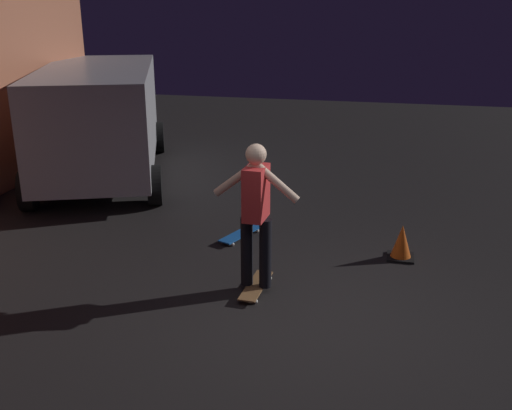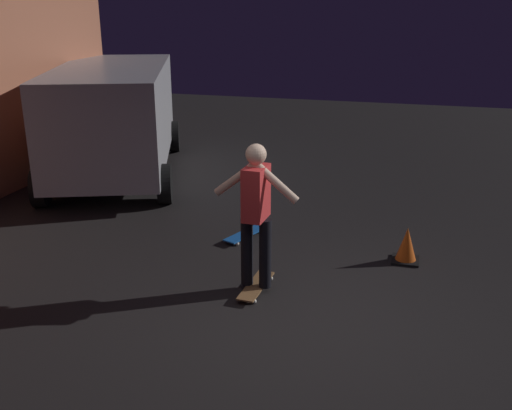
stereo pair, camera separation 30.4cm
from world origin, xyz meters
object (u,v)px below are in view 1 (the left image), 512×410
Objects in this scene: parked_van at (100,116)px; skateboard_spare at (240,234)px; traffic_cone at (402,243)px; skateboard_ridden at (256,286)px; skater at (256,206)px.

parked_van is 4.17m from skateboard_spare.
parked_van reaches higher than skateboard_spare.
traffic_cone reaches higher than skateboard_spare.
parked_van reaches higher than traffic_cone.
skateboard_ridden and skateboard_spare have the same top height.
parked_van is 6.28× the size of skateboard_ridden.
parked_van is at bearing 53.72° from skateboard_spare.
skateboard_ridden is at bearing 128.18° from traffic_cone.
parked_van is at bearing 44.41° from skateboard_ridden.
skateboard_spare is at bearing -126.28° from parked_van.
skateboard_spare is at bearing 84.42° from traffic_cone.
skateboard_ridden is 2.09m from traffic_cone.
skateboard_ridden is 0.47× the size of skater.
skater is 2.24m from traffic_cone.
skater reaches higher than skateboard_spare.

